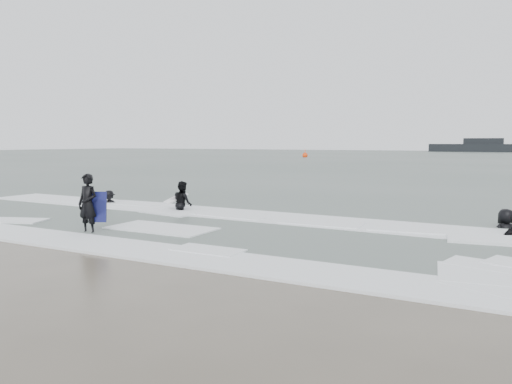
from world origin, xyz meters
The scene contains 10 objects.
ground centered at (0.00, 0.00, 0.00)m, with size 320.00×320.00×0.00m, color brown.
sea centered at (0.00, 80.00, 0.06)m, with size 320.00×320.00×0.00m, color #47544C.
surfer_centre centered at (-3.51, 0.51, 0.00)m, with size 0.70×0.46×1.91m, color black.
surfer_wading centered at (-3.96, 5.90, 0.00)m, with size 0.89×0.69×1.83m, color black.
surfer_breaker centered at (-8.37, 6.16, 0.00)m, with size 0.98×0.56×1.51m, color black.
surfer_right_far centered at (7.88, 7.85, 0.00)m, with size 0.89×0.58×1.83m, color black.
surf_foam centered at (0.00, 3.70, 0.04)m, with size 30.03×9.06×0.09m.
bodyboards centered at (0.42, 4.43, 0.50)m, with size 13.91×6.48×1.25m.
buoy centered at (-28.97, 75.68, 0.42)m, with size 1.00×1.00×1.65m.
vessel_horizon centered at (-4.44, 146.68, 1.47)m, with size 29.19×5.21×3.96m.
Camera 1 is at (8.60, -10.40, 2.87)m, focal length 35.00 mm.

